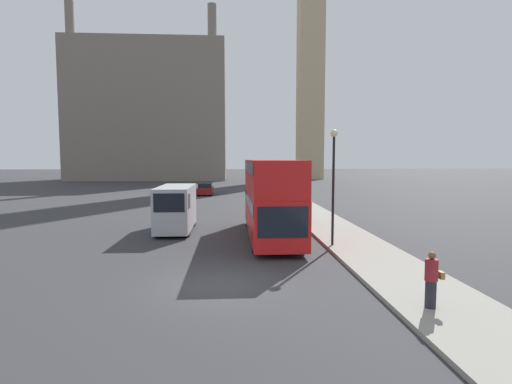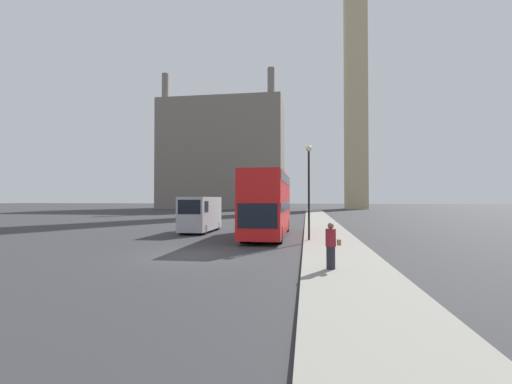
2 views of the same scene
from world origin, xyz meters
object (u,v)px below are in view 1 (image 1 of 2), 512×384
object	(u,v)px
red_double_decker_bus	(271,195)
pedestrian	(431,280)
parked_sedan	(205,189)
street_lamp	(334,169)
white_van	(176,207)

from	to	relation	value
red_double_decker_bus	pedestrian	size ratio (longest dim) A/B	6.37
parked_sedan	street_lamp	bearing A→B (deg)	-74.67
red_double_decker_bus	street_lamp	distance (m)	4.11
red_double_decker_bus	street_lamp	world-z (taller)	street_lamp
red_double_decker_bus	white_van	world-z (taller)	red_double_decker_bus
pedestrian	parked_sedan	bearing A→B (deg)	103.10
pedestrian	street_lamp	xyz separation A→B (m)	(-0.70, 8.16, 2.85)
white_van	pedestrian	bearing A→B (deg)	-55.96
red_double_decker_bus	parked_sedan	bearing A→B (deg)	101.29
pedestrian	parked_sedan	size ratio (longest dim) A/B	0.34
red_double_decker_bus	pedestrian	xyz separation A→B (m)	(3.40, -10.89, -1.41)
red_double_decker_bus	pedestrian	world-z (taller)	red_double_decker_bus
white_van	pedestrian	size ratio (longest dim) A/B	3.31
pedestrian	red_double_decker_bus	bearing A→B (deg)	107.36
red_double_decker_bus	parked_sedan	size ratio (longest dim) A/B	2.16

